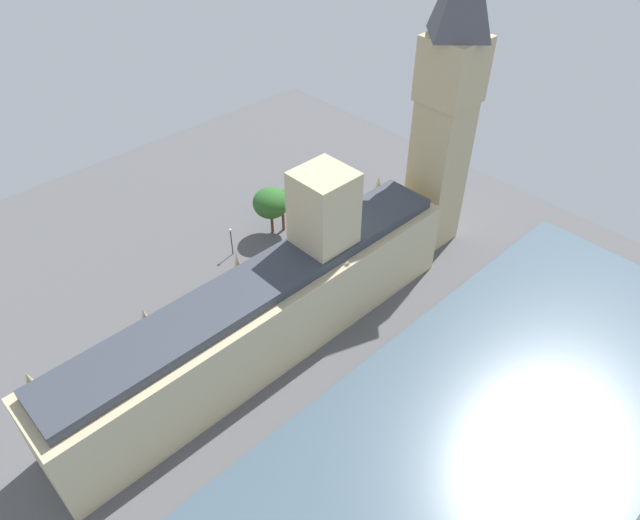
{
  "coord_description": "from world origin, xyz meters",
  "views": [
    {
      "loc": [
        -52.64,
        36.53,
        70.02
      ],
      "look_at": [
        1.0,
        -14.63,
        7.99
      ],
      "focal_mm": 32.58,
      "sensor_mm": 36.0,
      "label": 1
    }
  ],
  "objects_px": {
    "clock_tower": "(448,97)",
    "car_yellow_cab_kerbside": "(145,334)",
    "plane_tree_leading": "(271,203)",
    "car_white_far_end": "(305,251)",
    "car_dark_green_by_river_gate": "(77,382)",
    "double_decker_bus_near_tower": "(276,266)",
    "plane_tree_under_trees": "(282,202)",
    "double_decker_bus_trailing": "(201,313)",
    "parliament_building": "(272,307)",
    "pedestrian_midblock": "(252,310)",
    "pedestrian_opposite_hall": "(287,290)",
    "street_lamp_corner": "(231,236)"
  },
  "relations": [
    {
      "from": "pedestrian_opposite_hall",
      "to": "pedestrian_midblock",
      "type": "bearing_deg",
      "value": 87.73
    },
    {
      "from": "double_decker_bus_near_tower",
      "to": "street_lamp_corner",
      "type": "distance_m",
      "value": 11.0
    },
    {
      "from": "pedestrian_midblock",
      "to": "street_lamp_corner",
      "type": "height_order",
      "value": "street_lamp_corner"
    },
    {
      "from": "car_dark_green_by_river_gate",
      "to": "car_yellow_cab_kerbside",
      "type": "bearing_deg",
      "value": -88.25
    },
    {
      "from": "clock_tower",
      "to": "car_yellow_cab_kerbside",
      "type": "xyz_separation_m",
      "value": [
        14.5,
        54.56,
        -28.12
      ]
    },
    {
      "from": "plane_tree_under_trees",
      "to": "street_lamp_corner",
      "type": "relative_size",
      "value": 1.51
    },
    {
      "from": "car_yellow_cab_kerbside",
      "to": "double_decker_bus_trailing",
      "type": "bearing_deg",
      "value": 62.66
    },
    {
      "from": "double_decker_bus_near_tower",
      "to": "plane_tree_under_trees",
      "type": "xyz_separation_m",
      "value": [
        9.91,
        -10.35,
        4.13
      ]
    },
    {
      "from": "pedestrian_opposite_hall",
      "to": "plane_tree_leading",
      "type": "bearing_deg",
      "value": -31.0
    },
    {
      "from": "double_decker_bus_near_tower",
      "to": "plane_tree_under_trees",
      "type": "relative_size",
      "value": 1.18
    },
    {
      "from": "double_decker_bus_trailing",
      "to": "pedestrian_opposite_hall",
      "type": "distance_m",
      "value": 15.69
    },
    {
      "from": "double_decker_bus_near_tower",
      "to": "street_lamp_corner",
      "type": "relative_size",
      "value": 1.78
    },
    {
      "from": "car_dark_green_by_river_gate",
      "to": "plane_tree_leading",
      "type": "relative_size",
      "value": 0.43
    },
    {
      "from": "parliament_building",
      "to": "car_white_far_end",
      "type": "height_order",
      "value": "parliament_building"
    },
    {
      "from": "plane_tree_leading",
      "to": "street_lamp_corner",
      "type": "relative_size",
      "value": 1.69
    },
    {
      "from": "car_dark_green_by_river_gate",
      "to": "plane_tree_under_trees",
      "type": "bearing_deg",
      "value": -85.12
    },
    {
      "from": "double_decker_bus_trailing",
      "to": "street_lamp_corner",
      "type": "bearing_deg",
      "value": -56.03
    },
    {
      "from": "clock_tower",
      "to": "plane_tree_leading",
      "type": "distance_m",
      "value": 37.81
    },
    {
      "from": "street_lamp_corner",
      "to": "pedestrian_midblock",
      "type": "bearing_deg",
      "value": 154.01
    },
    {
      "from": "clock_tower",
      "to": "car_dark_green_by_river_gate",
      "type": "relative_size",
      "value": 12.91
    },
    {
      "from": "parliament_building",
      "to": "double_decker_bus_trailing",
      "type": "xyz_separation_m",
      "value": [
        11.39,
        5.91,
        -5.43
      ]
    },
    {
      "from": "car_white_far_end",
      "to": "pedestrian_midblock",
      "type": "relative_size",
      "value": 2.81
    },
    {
      "from": "pedestrian_midblock",
      "to": "street_lamp_corner",
      "type": "xyz_separation_m",
      "value": [
        14.95,
        -7.29,
        3.44
      ]
    },
    {
      "from": "car_yellow_cab_kerbside",
      "to": "car_dark_green_by_river_gate",
      "type": "xyz_separation_m",
      "value": [
        -1.43,
        12.36,
        -0.0
      ]
    },
    {
      "from": "car_yellow_cab_kerbside",
      "to": "car_dark_green_by_river_gate",
      "type": "height_order",
      "value": "same"
    },
    {
      "from": "pedestrian_midblock",
      "to": "plane_tree_under_trees",
      "type": "height_order",
      "value": "plane_tree_under_trees"
    },
    {
      "from": "car_yellow_cab_kerbside",
      "to": "plane_tree_under_trees",
      "type": "relative_size",
      "value": 0.53
    },
    {
      "from": "car_white_far_end",
      "to": "car_dark_green_by_river_gate",
      "type": "distance_m",
      "value": 45.34
    },
    {
      "from": "car_white_far_end",
      "to": "plane_tree_under_trees",
      "type": "relative_size",
      "value": 0.51
    },
    {
      "from": "car_white_far_end",
      "to": "car_dark_green_by_river_gate",
      "type": "xyz_separation_m",
      "value": [
        0.73,
        45.33,
        -0.0
      ]
    },
    {
      "from": "car_yellow_cab_kerbside",
      "to": "pedestrian_opposite_hall",
      "type": "bearing_deg",
      "value": 68.18
    },
    {
      "from": "car_yellow_cab_kerbside",
      "to": "street_lamp_corner",
      "type": "relative_size",
      "value": 0.79
    },
    {
      "from": "clock_tower",
      "to": "car_white_far_end",
      "type": "relative_size",
      "value": 12.21
    },
    {
      "from": "pedestrian_midblock",
      "to": "pedestrian_opposite_hall",
      "type": "distance_m",
      "value": 7.51
    },
    {
      "from": "car_dark_green_by_river_gate",
      "to": "double_decker_bus_trailing",
      "type": "bearing_deg",
      "value": -101.17
    },
    {
      "from": "pedestrian_opposite_hall",
      "to": "street_lamp_corner",
      "type": "height_order",
      "value": "street_lamp_corner"
    },
    {
      "from": "double_decker_bus_near_tower",
      "to": "plane_tree_leading",
      "type": "distance_m",
      "value": 14.2
    },
    {
      "from": "pedestrian_midblock",
      "to": "plane_tree_leading",
      "type": "xyz_separation_m",
      "value": [
        14.93,
        -17.13,
        6.32
      ]
    },
    {
      "from": "plane_tree_leading",
      "to": "parliament_building",
      "type": "bearing_deg",
      "value": 140.43
    },
    {
      "from": "car_white_far_end",
      "to": "double_decker_bus_near_tower",
      "type": "distance_m",
      "value": 8.3
    },
    {
      "from": "car_dark_green_by_river_gate",
      "to": "street_lamp_corner",
      "type": "xyz_separation_m",
      "value": [
        9.0,
        -35.6,
        3.29
      ]
    },
    {
      "from": "parliament_building",
      "to": "car_dark_green_by_river_gate",
      "type": "height_order",
      "value": "parliament_building"
    },
    {
      "from": "parliament_building",
      "to": "pedestrian_opposite_hall",
      "type": "relative_size",
      "value": 41.03
    },
    {
      "from": "double_decker_bus_near_tower",
      "to": "street_lamp_corner",
      "type": "bearing_deg",
      "value": -173.06
    },
    {
      "from": "plane_tree_leading",
      "to": "plane_tree_under_trees",
      "type": "height_order",
      "value": "plane_tree_leading"
    },
    {
      "from": "parliament_building",
      "to": "double_decker_bus_near_tower",
      "type": "bearing_deg",
      "value": -41.59
    },
    {
      "from": "car_white_far_end",
      "to": "car_dark_green_by_river_gate",
      "type": "relative_size",
      "value": 1.06
    },
    {
      "from": "pedestrian_midblock",
      "to": "plane_tree_leading",
      "type": "height_order",
      "value": "plane_tree_leading"
    },
    {
      "from": "double_decker_bus_near_tower",
      "to": "plane_tree_leading",
      "type": "xyz_separation_m",
      "value": [
        10.75,
        -8.16,
        4.42
      ]
    },
    {
      "from": "car_dark_green_by_river_gate",
      "to": "plane_tree_leading",
      "type": "distance_m",
      "value": 46.73
    }
  ]
}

